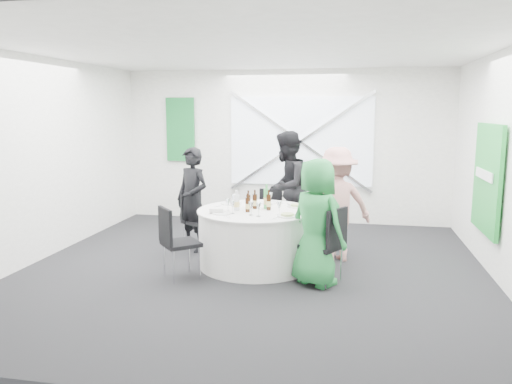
% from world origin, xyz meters
% --- Properties ---
extents(floor, '(6.00, 6.00, 0.00)m').
position_xyz_m(floor, '(0.00, 0.00, 0.00)').
color(floor, black).
rests_on(floor, ground).
extents(ceiling, '(6.00, 6.00, 0.00)m').
position_xyz_m(ceiling, '(0.00, 0.00, 2.80)').
color(ceiling, silver).
rests_on(ceiling, wall_back).
extents(wall_back, '(6.00, 0.00, 6.00)m').
position_xyz_m(wall_back, '(0.00, 3.00, 1.40)').
color(wall_back, silver).
rests_on(wall_back, floor).
extents(wall_front, '(6.00, 0.00, 6.00)m').
position_xyz_m(wall_front, '(0.00, -3.00, 1.40)').
color(wall_front, silver).
rests_on(wall_front, floor).
extents(wall_left, '(0.00, 6.00, 6.00)m').
position_xyz_m(wall_left, '(-3.00, 0.00, 1.40)').
color(wall_left, silver).
rests_on(wall_left, floor).
extents(wall_right, '(0.00, 6.00, 6.00)m').
position_xyz_m(wall_right, '(3.00, 0.00, 1.40)').
color(wall_right, silver).
rests_on(wall_right, floor).
extents(window_panel, '(2.60, 0.03, 1.60)m').
position_xyz_m(window_panel, '(0.30, 2.96, 1.50)').
color(window_panel, white).
rests_on(window_panel, wall_back).
extents(window_brace_a, '(2.63, 0.05, 1.84)m').
position_xyz_m(window_brace_a, '(0.30, 2.92, 1.50)').
color(window_brace_a, silver).
rests_on(window_brace_a, window_panel).
extents(window_brace_b, '(2.63, 0.05, 1.84)m').
position_xyz_m(window_brace_b, '(0.30, 2.92, 1.50)').
color(window_brace_b, silver).
rests_on(window_brace_b, window_panel).
extents(green_banner, '(0.55, 0.04, 1.20)m').
position_xyz_m(green_banner, '(-2.00, 2.95, 1.70)').
color(green_banner, '#146429').
rests_on(green_banner, wall_back).
extents(green_sign, '(0.05, 1.20, 1.40)m').
position_xyz_m(green_sign, '(2.94, 0.60, 1.20)').
color(green_sign, green).
rests_on(green_sign, wall_right).
extents(banquet_table, '(1.56, 1.56, 0.76)m').
position_xyz_m(banquet_table, '(0.00, 0.20, 0.38)').
color(banquet_table, silver).
rests_on(banquet_table, floor).
extents(chair_back, '(0.38, 0.39, 0.84)m').
position_xyz_m(chair_back, '(-0.01, 1.42, 0.49)').
color(chair_back, black).
rests_on(chair_back, floor).
extents(chair_back_left, '(0.56, 0.55, 0.89)m').
position_xyz_m(chair_back_left, '(-1.04, 0.83, 0.52)').
color(chair_back_left, black).
rests_on(chair_back_left, floor).
extents(chair_back_right, '(0.59, 0.59, 0.92)m').
position_xyz_m(chair_back_right, '(0.87, 0.86, 0.54)').
color(chair_back_right, black).
rests_on(chair_back_right, floor).
extents(chair_front_right, '(0.59, 0.58, 0.94)m').
position_xyz_m(chair_front_right, '(0.98, -0.37, 0.55)').
color(chair_front_right, black).
rests_on(chair_front_right, floor).
extents(chair_front_left, '(0.58, 0.58, 0.91)m').
position_xyz_m(chair_front_left, '(-0.87, -0.55, 0.53)').
color(chair_front_left, black).
rests_on(chair_front_left, floor).
extents(person_man_back_left, '(0.67, 0.58, 1.53)m').
position_xyz_m(person_man_back_left, '(-1.06, 0.74, 0.77)').
color(person_man_back_left, black).
rests_on(person_man_back_left, floor).
extents(person_man_back, '(0.62, 0.92, 1.75)m').
position_xyz_m(person_man_back, '(0.24, 1.47, 0.88)').
color(person_man_back, black).
rests_on(person_man_back, floor).
extents(person_woman_pink, '(1.12, 0.84, 1.58)m').
position_xyz_m(person_woman_pink, '(1.04, 0.65, 0.79)').
color(person_woman_pink, tan).
rests_on(person_woman_pink, floor).
extents(person_woman_green, '(0.89, 0.83, 1.52)m').
position_xyz_m(person_woman_green, '(0.84, -0.40, 0.76)').
color(person_woman_green, '#23823B').
rests_on(person_woman_green, floor).
extents(plate_back, '(0.28, 0.28, 0.01)m').
position_xyz_m(plate_back, '(0.07, 0.72, 0.77)').
color(plate_back, silver).
rests_on(plate_back, banquet_table).
extents(plate_back_left, '(0.30, 0.30, 0.01)m').
position_xyz_m(plate_back_left, '(-0.43, 0.55, 0.77)').
color(plate_back_left, silver).
rests_on(plate_back_left, banquet_table).
extents(plate_back_right, '(0.24, 0.24, 0.04)m').
position_xyz_m(plate_back_right, '(0.51, 0.49, 0.78)').
color(plate_back_right, silver).
rests_on(plate_back_right, banquet_table).
extents(plate_front_right, '(0.26, 0.26, 0.04)m').
position_xyz_m(plate_front_right, '(0.46, -0.14, 0.78)').
color(plate_front_right, silver).
rests_on(plate_front_right, banquet_table).
extents(plate_front_left, '(0.25, 0.25, 0.01)m').
position_xyz_m(plate_front_left, '(-0.38, -0.13, 0.77)').
color(plate_front_left, silver).
rests_on(plate_front_left, banquet_table).
extents(napkin, '(0.20, 0.16, 0.05)m').
position_xyz_m(napkin, '(-0.46, -0.10, 0.80)').
color(napkin, silver).
rests_on(napkin, plate_front_left).
extents(beer_bottle_a, '(0.06, 0.06, 0.25)m').
position_xyz_m(beer_bottle_a, '(-0.12, 0.27, 0.85)').
color(beer_bottle_a, '#351909').
rests_on(beer_bottle_a, banquet_table).
extents(beer_bottle_b, '(0.06, 0.06, 0.26)m').
position_xyz_m(beer_bottle_b, '(-0.03, 0.27, 0.86)').
color(beer_bottle_b, '#351909').
rests_on(beer_bottle_b, banquet_table).
extents(beer_bottle_c, '(0.06, 0.06, 0.27)m').
position_xyz_m(beer_bottle_c, '(0.17, 0.21, 0.86)').
color(beer_bottle_c, '#351909').
rests_on(beer_bottle_c, banquet_table).
extents(beer_bottle_d, '(0.06, 0.06, 0.25)m').
position_xyz_m(beer_bottle_d, '(-0.08, 0.04, 0.85)').
color(beer_bottle_d, '#351909').
rests_on(beer_bottle_d, banquet_table).
extents(green_water_bottle, '(0.08, 0.08, 0.33)m').
position_xyz_m(green_water_bottle, '(0.12, 0.31, 0.89)').
color(green_water_bottle, green).
rests_on(green_water_bottle, banquet_table).
extents(clear_water_bottle, '(0.08, 0.08, 0.27)m').
position_xyz_m(clear_water_bottle, '(-0.25, 0.12, 0.86)').
color(clear_water_bottle, silver).
rests_on(clear_water_bottle, banquet_table).
extents(wine_glass_a, '(0.07, 0.07, 0.17)m').
position_xyz_m(wine_glass_a, '(-0.25, -0.10, 0.88)').
color(wine_glass_a, white).
rests_on(wine_glass_a, banquet_table).
extents(wine_glass_b, '(0.07, 0.07, 0.17)m').
position_xyz_m(wine_glass_b, '(0.13, 0.59, 0.88)').
color(wine_glass_b, white).
rests_on(wine_glass_b, banquet_table).
extents(wine_glass_c, '(0.07, 0.07, 0.17)m').
position_xyz_m(wine_glass_c, '(-0.34, 0.03, 0.88)').
color(wine_glass_c, white).
rests_on(wine_glass_c, banquet_table).
extents(wine_glass_d, '(0.07, 0.07, 0.17)m').
position_xyz_m(wine_glass_d, '(0.00, -0.14, 0.88)').
color(wine_glass_d, white).
rests_on(wine_glass_d, banquet_table).
extents(wine_glass_e, '(0.07, 0.07, 0.17)m').
position_xyz_m(wine_glass_e, '(-0.34, 0.36, 0.88)').
color(wine_glass_e, white).
rests_on(wine_glass_e, banquet_table).
extents(wine_glass_f, '(0.07, 0.07, 0.17)m').
position_xyz_m(wine_glass_f, '(0.35, -0.05, 0.88)').
color(wine_glass_f, white).
rests_on(wine_glass_f, banquet_table).
extents(wine_glass_g, '(0.07, 0.07, 0.17)m').
position_xyz_m(wine_glass_g, '(0.11, -0.19, 0.88)').
color(wine_glass_g, white).
rests_on(wine_glass_g, banquet_table).
extents(fork_a, '(0.10, 0.13, 0.01)m').
position_xyz_m(fork_a, '(0.35, -0.26, 0.76)').
color(fork_a, silver).
rests_on(fork_a, banquet_table).
extents(knife_a, '(0.11, 0.12, 0.01)m').
position_xyz_m(knife_a, '(0.53, -0.03, 0.76)').
color(knife_a, silver).
rests_on(knife_a, banquet_table).
extents(fork_b, '(0.08, 0.14, 0.01)m').
position_xyz_m(fork_b, '(0.57, 0.28, 0.76)').
color(fork_b, silver).
rests_on(fork_b, banquet_table).
extents(knife_b, '(0.09, 0.14, 0.01)m').
position_xyz_m(knife_b, '(0.39, 0.62, 0.76)').
color(knife_b, silver).
rests_on(knife_b, banquet_table).
extents(fork_c, '(0.11, 0.12, 0.01)m').
position_xyz_m(fork_c, '(-0.53, -0.03, 0.76)').
color(fork_c, silver).
rests_on(fork_c, banquet_table).
extents(knife_c, '(0.12, 0.12, 0.01)m').
position_xyz_m(knife_c, '(-0.26, -0.31, 0.76)').
color(knife_c, silver).
rests_on(knife_c, banquet_table).
extents(fork_d, '(0.10, 0.13, 0.01)m').
position_xyz_m(fork_d, '(-0.36, 0.65, 0.76)').
color(fork_d, silver).
rests_on(fork_d, banquet_table).
extents(knife_d, '(0.08, 0.14, 0.01)m').
position_xyz_m(knife_d, '(-0.56, 0.31, 0.76)').
color(knife_d, silver).
rests_on(knife_d, banquet_table).
extents(fork_e, '(0.15, 0.03, 0.01)m').
position_xyz_m(fork_e, '(0.22, 0.73, 0.76)').
color(fork_e, silver).
rests_on(fork_e, banquet_table).
extents(knife_e, '(0.15, 0.03, 0.01)m').
position_xyz_m(knife_e, '(-0.22, 0.73, 0.76)').
color(knife_e, silver).
rests_on(knife_e, banquet_table).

